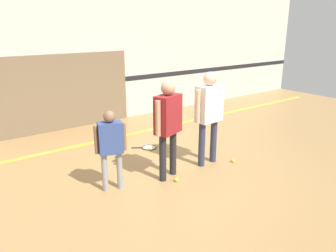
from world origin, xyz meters
The scene contains 11 objects.
ground_plane centered at (0.00, 0.00, 0.00)m, with size 16.00×16.00×0.00m, color #A87F4C.
wall_back centered at (0.00, 3.47, 1.60)m, with size 16.00×0.07×3.20m.
wall_panel centered at (-0.44, 3.41, 0.87)m, with size 3.22×0.05×1.74m.
floor_stripe centered at (0.00, 2.15, 0.00)m, with size 14.40×0.10×0.01m.
person_instructor centered at (-0.05, -0.09, 0.97)m, with size 0.57×0.37×1.58m.
person_student_left centered at (-0.96, 0.07, 0.76)m, with size 0.45×0.28×1.22m.
person_student_right centered at (0.84, -0.07, 1.01)m, with size 0.62×0.28×1.63m.
racket_spare_on_floor centered at (0.41, 1.19, 0.01)m, with size 0.50×0.41×0.03m.
tennis_ball_near_instructor centered at (-0.04, -0.31, 0.03)m, with size 0.07×0.07×0.07m, color #CCE038.
tennis_ball_by_spare_racket centered at (0.37, 1.05, 0.03)m, with size 0.07×0.07×0.07m, color #CCE038.
tennis_ball_stray_left centered at (1.25, -0.31, 0.03)m, with size 0.07×0.07×0.07m, color #CCE038.
Camera 1 is at (-2.93, -3.97, 2.38)m, focal length 35.00 mm.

